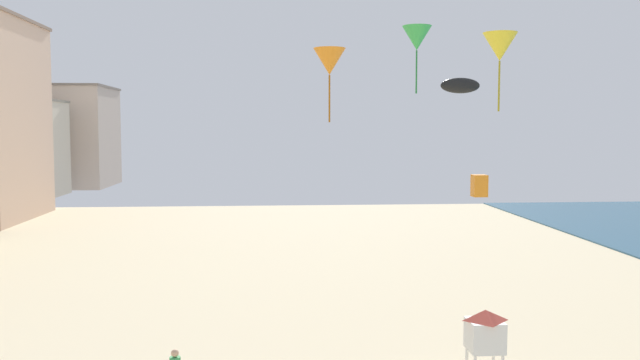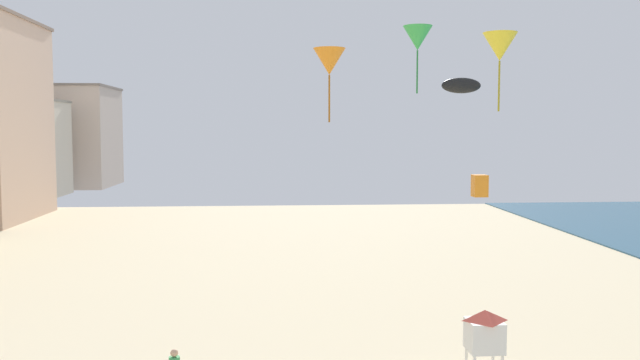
{
  "view_description": "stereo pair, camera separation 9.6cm",
  "coord_description": "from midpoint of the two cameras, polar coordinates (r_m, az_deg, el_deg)",
  "views": [
    {
      "loc": [
        -0.52,
        -12.49,
        8.45
      ],
      "look_at": [
        1.48,
        14.16,
        6.35
      ],
      "focal_mm": 37.65,
      "sensor_mm": 36.0,
      "label": 1
    },
    {
      "loc": [
        -0.43,
        -12.49,
        8.45
      ],
      "look_at": [
        1.48,
        14.16,
        6.35
      ],
      "focal_mm": 37.65,
      "sensor_mm": 36.0,
      "label": 2
    }
  ],
  "objects": [
    {
      "name": "kite_orange_delta",
      "position": [
        25.2,
        0.7,
        10.02
      ],
      "size": [
        1.2,
        1.2,
        2.74
      ],
      "color": "orange"
    },
    {
      "name": "kite_orange_box",
      "position": [
        30.22,
        13.3,
        -0.48
      ],
      "size": [
        0.61,
        0.61,
        0.96
      ],
      "color": "orange"
    },
    {
      "name": "kite_yellow_delta",
      "position": [
        25.75,
        14.94,
        10.87
      ],
      "size": [
        1.26,
        1.26,
        2.86
      ],
      "color": "yellow"
    },
    {
      "name": "boardwalk_hotel_distant",
      "position": [
        86.49,
        -25.26,
        2.39
      ],
      "size": [
        10.4,
        17.0,
        11.87
      ],
      "color": "beige",
      "rests_on": "ground"
    },
    {
      "name": "kite_black_parafoil",
      "position": [
        44.36,
        11.76,
        7.87
      ],
      "size": [
        2.57,
        0.71,
        1.0
      ],
      "color": "black"
    },
    {
      "name": "kite_green_delta",
      "position": [
        38.4,
        8.16,
        11.83
      ],
      "size": [
        1.64,
        1.64,
        3.73
      ],
      "color": "green"
    },
    {
      "name": "lifeguard_stand",
      "position": [
        22.96,
        13.73,
        -12.38
      ],
      "size": [
        1.1,
        1.1,
        2.55
      ],
      "rotation": [
        0.0,
        0.0,
        -0.11
      ],
      "color": "white",
      "rests_on": "ground"
    },
    {
      "name": "boardwalk_hotel_furthest",
      "position": [
        103.64,
        -21.7,
        3.47
      ],
      "size": [
        16.23,
        13.91,
        14.36
      ],
      "color": "#C6B29E",
      "rests_on": "ground"
    }
  ]
}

